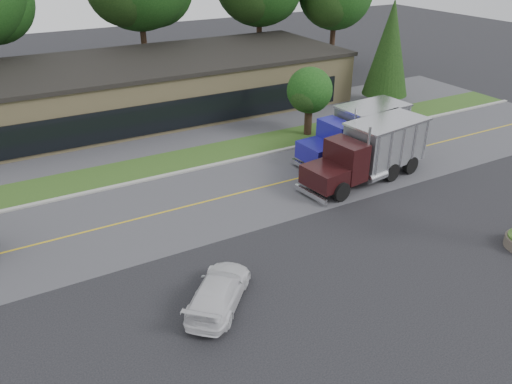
# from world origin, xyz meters

# --- Properties ---
(ground) EXTENTS (140.00, 140.00, 0.00)m
(ground) POSITION_xyz_m (0.00, 0.00, 0.00)
(ground) COLOR #2F2F34
(ground) RESTS_ON ground
(road) EXTENTS (60.00, 8.00, 0.02)m
(road) POSITION_xyz_m (0.00, 9.00, 0.00)
(road) COLOR #5C5C61
(road) RESTS_ON ground
(center_line) EXTENTS (60.00, 0.12, 0.01)m
(center_line) POSITION_xyz_m (0.00, 9.00, 0.00)
(center_line) COLOR gold
(center_line) RESTS_ON ground
(curb) EXTENTS (60.00, 0.30, 0.12)m
(curb) POSITION_xyz_m (0.00, 13.20, 0.00)
(curb) COLOR #9E9E99
(curb) RESTS_ON ground
(grass_verge) EXTENTS (60.00, 3.40, 0.03)m
(grass_verge) POSITION_xyz_m (0.00, 15.00, 0.00)
(grass_verge) COLOR #30551D
(grass_verge) RESTS_ON ground
(far_parking) EXTENTS (60.00, 7.00, 0.02)m
(far_parking) POSITION_xyz_m (0.00, 20.00, 0.00)
(far_parking) COLOR #5C5C61
(far_parking) RESTS_ON ground
(strip_mall) EXTENTS (32.00, 12.00, 4.00)m
(strip_mall) POSITION_xyz_m (2.00, 26.00, 2.00)
(strip_mall) COLOR tan
(strip_mall) RESTS_ON ground
(evergreen_right) EXTENTS (3.83, 3.83, 8.71)m
(evergreen_right) POSITION_xyz_m (20.00, 18.00, 4.78)
(evergreen_right) COLOR #382619
(evergreen_right) RESTS_ON ground
(tree_verge) EXTENTS (3.48, 3.27, 4.96)m
(tree_verge) POSITION_xyz_m (10.05, 15.04, 3.15)
(tree_verge) COLOR #382619
(tree_verge) RESTS_ON ground
(dump_truck_blue) EXTENTS (7.87, 3.11, 3.36)m
(dump_truck_blue) POSITION_xyz_m (10.48, 9.91, 1.80)
(dump_truck_blue) COLOR black
(dump_truck_blue) RESTS_ON ground
(dump_truck_maroon) EXTENTS (8.67, 3.65, 3.36)m
(dump_truck_maroon) POSITION_xyz_m (9.13, 7.09, 1.81)
(dump_truck_maroon) COLOR black
(dump_truck_maroon) RESTS_ON ground
(rally_car) EXTENTS (4.25, 4.38, 1.26)m
(rally_car) POSITION_xyz_m (-3.91, 0.87, 0.63)
(rally_car) COLOR silver
(rally_car) RESTS_ON ground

